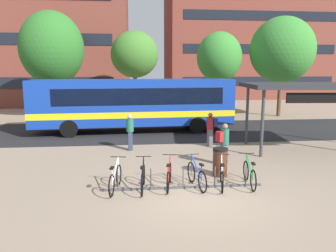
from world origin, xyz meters
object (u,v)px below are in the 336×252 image
parked_bicycle_black_1 (143,179)px  parked_bicycle_white_4 (222,176)px  street_tree_3 (282,50)px  transit_shelter (310,88)px  street_tree_0 (52,48)px  commuter_maroon_pack_0 (130,129)px  parked_bicycle_red_2 (169,176)px  trash_bin (220,162)px  street_tree_2 (135,55)px  parked_bicycle_green_5 (249,175)px  city_bus (133,103)px  commuter_navy_pack_1 (211,127)px  parked_bicycle_blue_3 (197,176)px  street_tree_1 (219,57)px  commuter_red_pack_2 (224,141)px  parked_bicycle_white_0 (115,179)px

parked_bicycle_black_1 → parked_bicycle_white_4: size_ratio=1.02×
street_tree_3 → transit_shelter: bearing=-108.0°
parked_bicycle_black_1 → parked_bicycle_white_4: same height
street_tree_0 → street_tree_3: 17.99m
parked_bicycle_black_1 → commuter_maroon_pack_0: size_ratio=0.99×
parked_bicycle_red_2 → trash_bin: bearing=-53.0°
commuter_maroon_pack_0 → street_tree_2: size_ratio=0.25×
parked_bicycle_green_5 → trash_bin: trash_bin is taller
parked_bicycle_red_2 → trash_bin: trash_bin is taller
city_bus → street_tree_0: bearing=-49.3°
commuter_navy_pack_1 → transit_shelter: bearing=164.1°
parked_bicycle_blue_3 → street_tree_1: (4.76, 15.84, 4.35)m
parked_bicycle_black_1 → commuter_navy_pack_1: size_ratio=1.02×
parked_bicycle_blue_3 → parked_bicycle_white_4: (0.82, -0.10, 0.00)m
parked_bicycle_black_1 → parked_bicycle_blue_3: bearing=-82.2°
street_tree_3 → street_tree_2: bearing=167.1°
street_tree_1 → commuter_navy_pack_1: bearing=-106.3°
commuter_red_pack_2 → transit_shelter: bearing=0.9°
transit_shelter → street_tree_1: bearing=101.7°
city_bus → street_tree_0: 9.60m
parked_bicycle_white_4 → transit_shelter: transit_shelter is taller
transit_shelter → street_tree_1: (-1.42, 11.39, 1.77)m
city_bus → parked_bicycle_white_4: size_ratio=7.18×
parked_bicycle_black_1 → parked_bicycle_red_2: (0.85, 0.14, 0.00)m
parked_bicycle_white_4 → street_tree_1: street_tree_1 is taller
commuter_navy_pack_1 → street_tree_2: street_tree_2 is taller
transit_shelter → city_bus: bearing=151.7°
trash_bin → street_tree_1: (3.71, 14.79, 4.22)m
parked_bicycle_white_4 → commuter_maroon_pack_0: size_ratio=0.97×
city_bus → parked_bicycle_green_5: size_ratio=7.06×
street_tree_1 → street_tree_3: (4.94, -0.56, 0.55)m
city_bus → parked_bicycle_white_4: bearing=103.6°
transit_shelter → street_tree_3: 11.62m
parked_bicycle_white_4 → commuter_red_pack_2: bearing=-3.8°
parked_bicycle_red_2 → parked_bicycle_blue_3: bearing=-82.6°
commuter_maroon_pack_0 → commuter_red_pack_2: bearing=47.5°
commuter_red_pack_2 → trash_bin: bearing=-134.3°
parked_bicycle_white_0 → commuter_navy_pack_1: commuter_navy_pack_1 is taller
trash_bin → parked_bicycle_blue_3: bearing=-135.3°
parked_bicycle_black_1 → commuter_maroon_pack_0: commuter_maroon_pack_0 is taller
street_tree_3 → city_bus: bearing=-155.2°
parked_bicycle_blue_3 → street_tree_2: (-1.95, 17.93, 4.61)m
parked_bicycle_blue_3 → parked_bicycle_black_1: bearing=82.8°
parked_bicycle_green_5 → street_tree_3: size_ratio=0.22×
parked_bicycle_white_4 → street_tree_3: 18.42m
city_bus → commuter_maroon_pack_0: (-0.11, -4.64, -0.77)m
commuter_red_pack_2 → street_tree_2: bearing=78.8°
city_bus → street_tree_1: street_tree_1 is taller
commuter_navy_pack_1 → trash_bin: 4.65m
parked_bicycle_black_1 → street_tree_2: size_ratio=0.25×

